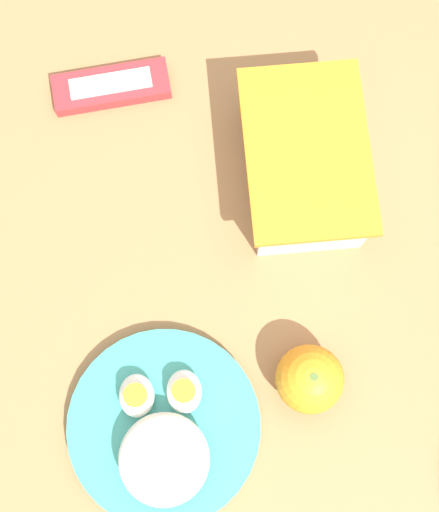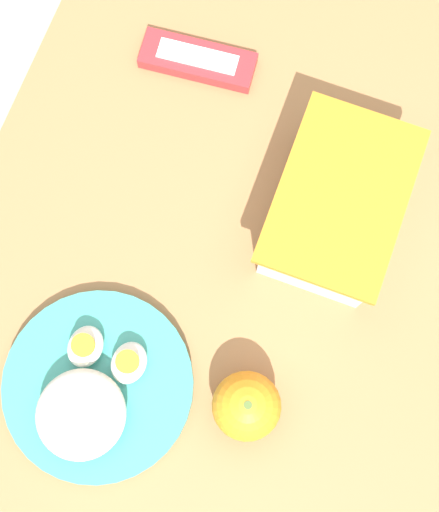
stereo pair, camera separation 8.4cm
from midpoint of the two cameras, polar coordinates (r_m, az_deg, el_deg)
The scene contains 6 objects.
ground_plane at distance 1.63m, azimuth -0.28°, elevation -5.70°, with size 10.00×10.00×0.00m, color #B2A899.
table at distance 1.02m, azimuth -0.45°, elevation -1.13°, with size 0.99×0.71×0.77m.
food_container at distance 0.86m, azimuth 3.98°, elevation 6.74°, with size 0.21×0.14×0.09m.
orange_fruit at distance 0.81m, azimuth 4.33°, elevation -10.44°, with size 0.08×0.08×0.08m.
rice_plate at distance 0.83m, azimuth -7.39°, elevation -14.61°, with size 0.22×0.22×0.07m.
candy_bar at distance 0.95m, azimuth -11.15°, elevation 12.65°, with size 0.06×0.15×0.02m.
Camera 1 is at (0.22, -0.05, 1.62)m, focal length 50.00 mm.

